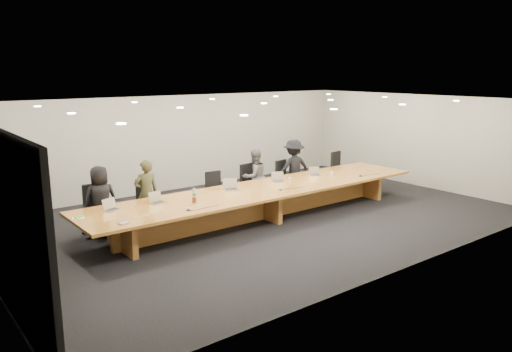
% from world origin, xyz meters
% --- Properties ---
extents(ground, '(12.00, 12.00, 0.00)m').
position_xyz_m(ground, '(0.00, 0.00, 0.00)').
color(ground, black).
rests_on(ground, ground).
extents(back_wall, '(12.00, 0.02, 2.80)m').
position_xyz_m(back_wall, '(0.00, 4.00, 1.40)').
color(back_wall, silver).
rests_on(back_wall, ground).
extents(conference_table, '(9.00, 1.80, 0.75)m').
position_xyz_m(conference_table, '(0.00, 0.00, 0.52)').
color(conference_table, '#9B5F21').
rests_on(conference_table, ground).
extents(chair_far_left, '(0.65, 0.65, 1.13)m').
position_xyz_m(chair_far_left, '(-3.63, 1.21, 0.57)').
color(chair_far_left, black).
rests_on(chair_far_left, ground).
extents(chair_left, '(0.71, 0.71, 1.09)m').
position_xyz_m(chair_left, '(-2.32, 1.31, 0.55)').
color(chair_left, black).
rests_on(chair_left, ground).
extents(chair_mid_left, '(0.56, 0.56, 1.03)m').
position_xyz_m(chair_mid_left, '(-0.54, 1.21, 0.51)').
color(chair_mid_left, black).
rests_on(chair_mid_left, ground).
extents(chair_mid_right, '(0.66, 0.66, 1.11)m').
position_xyz_m(chair_mid_right, '(0.58, 1.20, 0.55)').
color(chair_mid_right, black).
rests_on(chair_mid_right, ground).
extents(chair_right, '(0.62, 0.62, 1.04)m').
position_xyz_m(chair_right, '(1.88, 1.32, 0.52)').
color(chair_right, black).
rests_on(chair_right, ground).
extents(chair_far_right, '(0.64, 0.64, 1.10)m').
position_xyz_m(chair_far_right, '(3.98, 1.16, 0.55)').
color(chair_far_right, black).
rests_on(chair_far_right, ground).
extents(person_a, '(0.76, 0.52, 1.52)m').
position_xyz_m(person_a, '(-3.52, 1.27, 0.76)').
color(person_a, black).
rests_on(person_a, ground).
extents(person_b, '(0.60, 0.42, 1.55)m').
position_xyz_m(person_b, '(-2.49, 1.17, 0.78)').
color(person_b, '#34341C').
rests_on(person_b, ground).
extents(person_c, '(0.73, 0.58, 1.48)m').
position_xyz_m(person_c, '(0.65, 1.20, 0.74)').
color(person_c, '#4D4D4F').
rests_on(person_c, ground).
extents(person_d, '(1.14, 0.79, 1.62)m').
position_xyz_m(person_d, '(2.06, 1.22, 0.81)').
color(person_d, black).
rests_on(person_d, ground).
extents(laptop_a, '(0.36, 0.31, 0.24)m').
position_xyz_m(laptop_a, '(-3.60, 0.38, 0.87)').
color(laptop_a, '#C1AC93').
rests_on(laptop_a, conference_table).
extents(laptop_b, '(0.36, 0.29, 0.25)m').
position_xyz_m(laptop_b, '(-2.62, 0.32, 0.87)').
color(laptop_b, '#BAA98E').
rests_on(laptop_b, conference_table).
extents(laptop_c, '(0.41, 0.35, 0.27)m').
position_xyz_m(laptop_c, '(-0.70, 0.34, 0.89)').
color(laptop_c, '#C7B298').
rests_on(laptop_c, conference_table).
extents(laptop_d, '(0.38, 0.34, 0.25)m').
position_xyz_m(laptop_d, '(0.76, 0.34, 0.87)').
color(laptop_d, tan).
rests_on(laptop_d, conference_table).
extents(laptop_e, '(0.35, 0.31, 0.23)m').
position_xyz_m(laptop_e, '(2.03, 0.31, 0.86)').
color(laptop_e, tan).
rests_on(laptop_e, conference_table).
extents(water_bottle, '(0.08, 0.08, 0.24)m').
position_xyz_m(water_bottle, '(-1.87, 0.10, 0.87)').
color(water_bottle, '#ABBBB6').
rests_on(water_bottle, conference_table).
extents(amber_mug, '(0.12, 0.12, 0.11)m').
position_xyz_m(amber_mug, '(-1.99, -0.11, 0.81)').
color(amber_mug, maroon).
rests_on(amber_mug, conference_table).
extents(paper_cup_near, '(0.09, 0.09, 0.08)m').
position_xyz_m(paper_cup_near, '(1.07, 0.26, 0.79)').
color(paper_cup_near, silver).
rests_on(paper_cup_near, conference_table).
extents(paper_cup_far, '(0.10, 0.10, 0.10)m').
position_xyz_m(paper_cup_far, '(2.40, 0.06, 0.80)').
color(paper_cup_far, silver).
rests_on(paper_cup_far, conference_table).
extents(notepad, '(0.26, 0.24, 0.01)m').
position_xyz_m(notepad, '(-4.35, 0.24, 0.76)').
color(notepad, white).
rests_on(notepad, conference_table).
extents(lime_gadget, '(0.15, 0.10, 0.02)m').
position_xyz_m(lime_gadget, '(-4.34, 0.24, 0.77)').
color(lime_gadget, '#5FAE2E').
rests_on(lime_gadget, notepad).
extents(av_box, '(0.21, 0.18, 0.03)m').
position_xyz_m(av_box, '(-3.80, -0.61, 0.76)').
color(av_box, '#B7B7BC').
rests_on(av_box, conference_table).
extents(mic_left, '(0.13, 0.13, 0.03)m').
position_xyz_m(mic_left, '(-2.40, -0.57, 0.76)').
color(mic_left, black).
rests_on(mic_left, conference_table).
extents(mic_center, '(0.11, 0.11, 0.03)m').
position_xyz_m(mic_center, '(0.19, -0.40, 0.76)').
color(mic_center, black).
rests_on(mic_center, conference_table).
extents(mic_right, '(0.14, 0.14, 0.03)m').
position_xyz_m(mic_right, '(2.90, -0.51, 0.76)').
color(mic_right, black).
rests_on(mic_right, conference_table).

